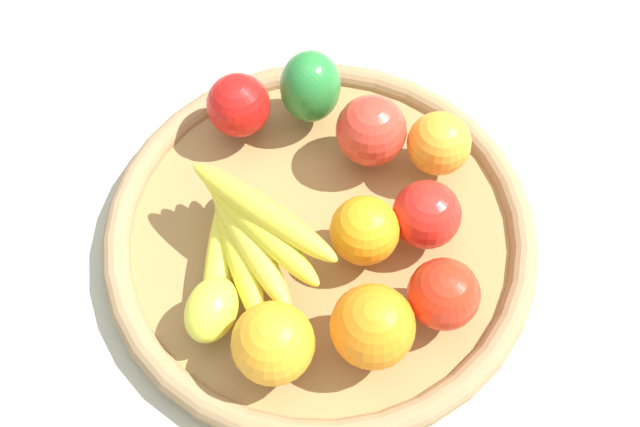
% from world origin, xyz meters
% --- Properties ---
extents(ground_plane, '(2.40, 2.40, 0.00)m').
position_xyz_m(ground_plane, '(0.00, 0.00, 0.00)').
color(ground_plane, '#B5B399').
rests_on(ground_plane, ground).
extents(basket, '(0.48, 0.48, 0.04)m').
position_xyz_m(basket, '(0.00, 0.00, 0.02)').
color(basket, '#A27A46').
rests_on(basket, ground_plane).
extents(banana_bunch, '(0.19, 0.16, 0.08)m').
position_xyz_m(banana_bunch, '(0.02, -0.08, 0.08)').
color(banana_bunch, yellow).
rests_on(banana_bunch, basket).
extents(orange_3, '(0.11, 0.11, 0.08)m').
position_xyz_m(orange_3, '(0.14, 0.01, 0.08)').
color(orange_3, orange).
rests_on(orange_3, basket).
extents(apple_0, '(0.09, 0.09, 0.07)m').
position_xyz_m(apple_0, '(0.13, 0.09, 0.07)').
color(apple_0, red).
rests_on(apple_0, basket).
extents(orange_2, '(0.10, 0.10, 0.07)m').
position_xyz_m(orange_2, '(0.04, 0.04, 0.07)').
color(orange_2, orange).
rests_on(orange_2, basket).
extents(bell_pepper, '(0.10, 0.09, 0.09)m').
position_xyz_m(bell_pepper, '(-0.15, 0.03, 0.08)').
color(bell_pepper, '#277E34').
rests_on(bell_pepper, basket).
extents(apple_2, '(0.10, 0.10, 0.08)m').
position_xyz_m(apple_2, '(-0.08, 0.08, 0.08)').
color(apple_2, red).
rests_on(apple_2, basket).
extents(apple_1, '(0.10, 0.10, 0.07)m').
position_xyz_m(apple_1, '(0.04, 0.10, 0.07)').
color(apple_1, red).
rests_on(apple_1, basket).
extents(orange_1, '(0.10, 0.10, 0.07)m').
position_xyz_m(orange_1, '(-0.04, 0.15, 0.07)').
color(orange_1, orange).
rests_on(orange_1, basket).
extents(orange_0, '(0.09, 0.09, 0.08)m').
position_xyz_m(orange_0, '(0.13, -0.08, 0.08)').
color(orange_0, orange).
rests_on(orange_0, basket).
extents(lemon_0, '(0.08, 0.08, 0.05)m').
position_xyz_m(lemon_0, '(0.08, -0.13, 0.06)').
color(lemon_0, yellow).
rests_on(lemon_0, basket).
extents(apple_3, '(0.10, 0.10, 0.07)m').
position_xyz_m(apple_3, '(-0.15, -0.05, 0.07)').
color(apple_3, red).
rests_on(apple_3, basket).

